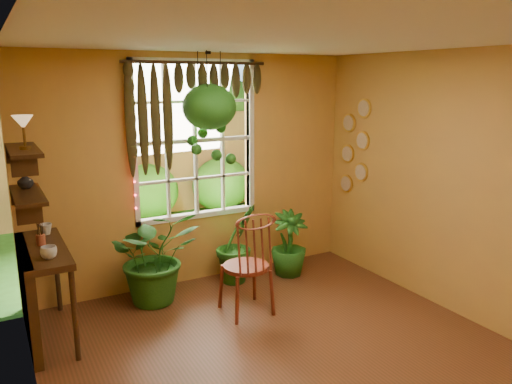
# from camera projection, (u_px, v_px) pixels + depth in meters

# --- Properties ---
(floor) EXTENTS (4.50, 4.50, 0.00)m
(floor) POSITION_uv_depth(u_px,v_px,m) (301.00, 368.00, 4.25)
(floor) COLOR brown
(floor) RESTS_ON ground
(ceiling) EXTENTS (4.50, 4.50, 0.00)m
(ceiling) POSITION_uv_depth(u_px,v_px,m) (309.00, 38.00, 3.65)
(ceiling) COLOR white
(ceiling) RESTS_ON wall_back
(wall_back) EXTENTS (4.00, 0.00, 4.00)m
(wall_back) POSITION_uv_depth(u_px,v_px,m) (197.00, 171.00, 5.87)
(wall_back) COLOR #BB863F
(wall_back) RESTS_ON floor
(wall_left) EXTENTS (0.00, 4.50, 4.50)m
(wall_left) POSITION_uv_depth(u_px,v_px,m) (30.00, 258.00, 3.01)
(wall_left) COLOR #BB863F
(wall_left) RESTS_ON floor
(wall_right) EXTENTS (0.00, 4.50, 4.50)m
(wall_right) POSITION_uv_depth(u_px,v_px,m) (474.00, 189.00, 4.88)
(wall_right) COLOR #BB863F
(wall_right) RESTS_ON floor
(window) EXTENTS (1.52, 0.10, 1.86)m
(window) POSITION_uv_depth(u_px,v_px,m) (195.00, 141.00, 5.82)
(window) COLOR white
(window) RESTS_ON wall_back
(valance_vine) EXTENTS (1.70, 0.12, 1.10)m
(valance_vine) POSITION_uv_depth(u_px,v_px,m) (191.00, 91.00, 5.55)
(valance_vine) COLOR #3A260F
(valance_vine) RESTS_ON window
(string_lights) EXTENTS (0.03, 0.03, 1.54)m
(string_lights) POSITION_uv_depth(u_px,v_px,m) (132.00, 141.00, 5.37)
(string_lights) COLOR #FF2633
(string_lights) RESTS_ON window
(wall_plates) EXTENTS (0.04, 0.32, 1.10)m
(wall_plates) POSITION_uv_depth(u_px,v_px,m) (355.00, 147.00, 6.36)
(wall_plates) COLOR #F3E9C6
(wall_plates) RESTS_ON wall_right
(counter_ledge) EXTENTS (0.40, 1.20, 0.90)m
(counter_ledge) POSITION_uv_depth(u_px,v_px,m) (33.00, 285.00, 4.60)
(counter_ledge) COLOR #3A260F
(counter_ledge) RESTS_ON floor
(shelf_lower) EXTENTS (0.25, 0.90, 0.04)m
(shelf_lower) POSITION_uv_depth(u_px,v_px,m) (28.00, 195.00, 4.42)
(shelf_lower) COLOR #3A260F
(shelf_lower) RESTS_ON wall_left
(shelf_upper) EXTENTS (0.25, 0.90, 0.04)m
(shelf_upper) POSITION_uv_depth(u_px,v_px,m) (23.00, 150.00, 4.33)
(shelf_upper) COLOR #3A260F
(shelf_upper) RESTS_ON wall_left
(backyard) EXTENTS (14.00, 10.00, 12.00)m
(backyard) POSITION_uv_depth(u_px,v_px,m) (120.00, 136.00, 9.95)
(backyard) COLOR #244E16
(backyard) RESTS_ON ground
(windsor_chair) EXTENTS (0.49, 0.52, 1.28)m
(windsor_chair) POSITION_uv_depth(u_px,v_px,m) (248.00, 280.00, 5.17)
(windsor_chair) COLOR maroon
(windsor_chair) RESTS_ON floor
(potted_plant_left) EXTENTS (1.01, 0.90, 1.05)m
(potted_plant_left) POSITION_uv_depth(u_px,v_px,m) (155.00, 256.00, 5.42)
(potted_plant_left) COLOR #134813
(potted_plant_left) RESTS_ON floor
(potted_plant_mid) EXTENTS (0.61, 0.54, 0.95)m
(potted_plant_mid) POSITION_uv_depth(u_px,v_px,m) (237.00, 243.00, 5.98)
(potted_plant_mid) COLOR #134813
(potted_plant_mid) RESTS_ON floor
(potted_plant_right) EXTENTS (0.51, 0.51, 0.81)m
(potted_plant_right) POSITION_uv_depth(u_px,v_px,m) (289.00, 243.00, 6.20)
(potted_plant_right) COLOR #134813
(potted_plant_right) RESTS_ON floor
(hanging_basket) EXTENTS (0.60, 0.60, 1.26)m
(hanging_basket) POSITION_uv_depth(u_px,v_px,m) (209.00, 116.00, 5.51)
(hanging_basket) COLOR black
(hanging_basket) RESTS_ON ceiling
(cup_a) EXTENTS (0.18, 0.18, 0.11)m
(cup_a) POSITION_uv_depth(u_px,v_px,m) (49.00, 252.00, 4.27)
(cup_a) COLOR silver
(cup_a) RESTS_ON counter_ledge
(cup_b) EXTENTS (0.13, 0.13, 0.11)m
(cup_b) POSITION_uv_depth(u_px,v_px,m) (46.00, 229.00, 4.93)
(cup_b) COLOR beige
(cup_b) RESTS_ON counter_ledge
(brush_jar) EXTENTS (0.08, 0.08, 0.30)m
(brush_jar) POSITION_uv_depth(u_px,v_px,m) (40.00, 233.00, 4.60)
(brush_jar) COLOR brown
(brush_jar) RESTS_ON counter_ledge
(shelf_vase) EXTENTS (0.18, 0.18, 0.14)m
(shelf_vase) POSITION_uv_depth(u_px,v_px,m) (25.00, 181.00, 4.59)
(shelf_vase) COLOR #B2AD99
(shelf_vase) RESTS_ON shelf_lower
(tiffany_lamp) EXTENTS (0.17, 0.17, 0.29)m
(tiffany_lamp) POSITION_uv_depth(u_px,v_px,m) (23.00, 124.00, 4.21)
(tiffany_lamp) COLOR brown
(tiffany_lamp) RESTS_ON shelf_upper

